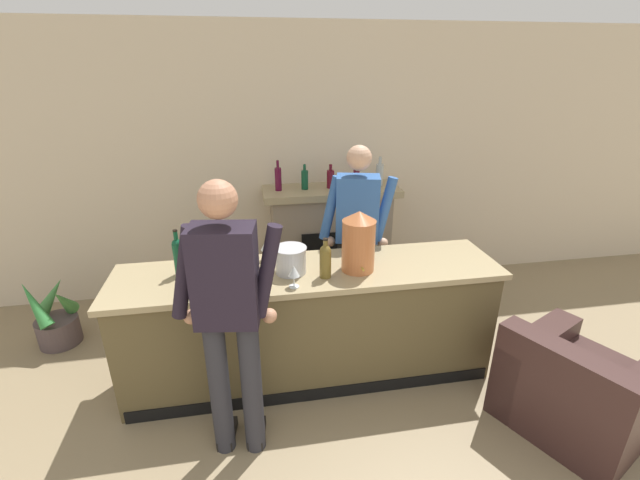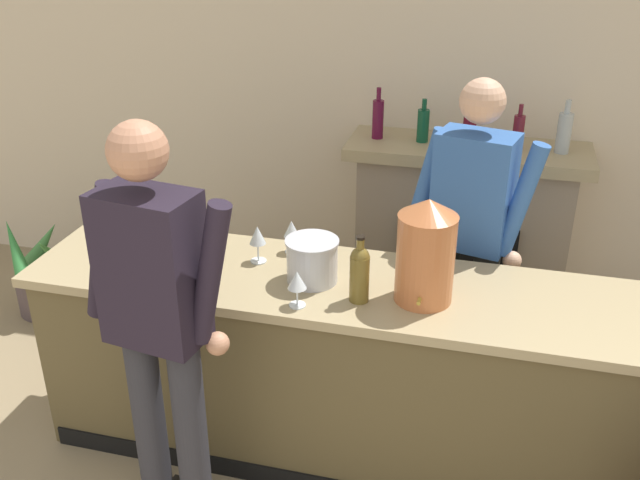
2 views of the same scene
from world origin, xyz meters
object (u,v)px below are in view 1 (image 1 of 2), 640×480
object	(u,v)px
wine_bottle_merlot_tall	(196,271)
wine_glass_front_right	(250,253)
armchair_black	(573,394)
wine_bottle_port_short	(194,262)
copper_dispenser	(359,241)
wine_bottle_cabernet_heavy	(178,255)
fireplace_stone	(330,240)
wine_glass_by_dispenser	(266,246)
potted_plant_corner	(56,321)
person_customer	(229,316)
wine_glass_front_left	(294,272)
person_bartender	(356,235)
ice_bucket_steel	(291,260)

from	to	relation	value
wine_bottle_merlot_tall	wine_glass_front_right	distance (m)	0.44
armchair_black	wine_bottle_port_short	size ratio (longest dim) A/B	3.66
copper_dispenser	wine_bottle_cabernet_heavy	distance (m)	1.29
fireplace_stone	wine_glass_front_right	distance (m)	1.60
armchair_black	wine_glass_by_dispenser	xyz separation A→B (m)	(-2.01, 1.07, 0.80)
armchair_black	wine_glass_front_right	distance (m)	2.46
potted_plant_corner	wine_bottle_cabernet_heavy	xyz separation A→B (m)	(1.25, -0.72, 0.87)
person_customer	wine_glass_front_left	world-z (taller)	person_customer
wine_bottle_port_short	wine_glass_by_dispenser	xyz separation A→B (m)	(0.51, 0.25, -0.02)
wine_bottle_port_short	wine_bottle_merlot_tall	bearing A→B (deg)	-79.78
person_bartender	copper_dispenser	world-z (taller)	person_bartender
copper_dispenser	wine_bottle_cabernet_heavy	bearing A→B (deg)	173.60
wine_bottle_merlot_tall	person_bartender	bearing A→B (deg)	29.37
wine_glass_by_dispenser	wine_glass_front_right	size ratio (longest dim) A/B	0.91
wine_glass_front_left	wine_glass_front_right	distance (m)	0.44
copper_dispenser	wine_bottle_merlot_tall	world-z (taller)	copper_dispenser
copper_dispenser	wine_glass_front_left	world-z (taller)	copper_dispenser
wine_glass_by_dispenser	person_customer	bearing A→B (deg)	-107.01
armchair_black	copper_dispenser	distance (m)	1.81
ice_bucket_steel	wine_bottle_cabernet_heavy	xyz separation A→B (m)	(-0.79, 0.10, 0.05)
person_customer	wine_glass_front_right	xyz separation A→B (m)	(0.14, 0.73, 0.06)
armchair_black	ice_bucket_steel	bearing A→B (deg)	155.80
wine_bottle_merlot_tall	fireplace_stone	bearing A→B (deg)	51.58
armchair_black	wine_bottle_cabernet_heavy	world-z (taller)	wine_bottle_cabernet_heavy
ice_bucket_steel	wine_glass_by_dispenser	world-z (taller)	ice_bucket_steel
copper_dispenser	wine_bottle_port_short	distance (m)	1.17
potted_plant_corner	wine_glass_by_dispenser	xyz separation A→B (m)	(1.88, -0.58, 0.83)
person_bartender	wine_bottle_port_short	xyz separation A→B (m)	(-1.31, -0.57, 0.12)
wine_bottle_cabernet_heavy	armchair_black	bearing A→B (deg)	-19.50
wine_glass_by_dispenser	wine_bottle_merlot_tall	bearing A→B (deg)	-140.22
person_bartender	person_customer	bearing A→B (deg)	-132.04
person_customer	wine_bottle_merlot_tall	world-z (taller)	person_customer
person_bartender	potted_plant_corner	bearing A→B (deg)	174.57
fireplace_stone	potted_plant_corner	bearing A→B (deg)	-168.09
person_customer	ice_bucket_steel	distance (m)	0.75
wine_bottle_merlot_tall	wine_glass_front_right	xyz separation A→B (m)	(0.36, 0.27, -0.02)
person_bartender	wine_glass_by_dispenser	xyz separation A→B (m)	(-0.81, -0.32, 0.09)
armchair_black	person_bartender	world-z (taller)	person_bartender
potted_plant_corner	wine_bottle_merlot_tall	size ratio (longest dim) A/B	2.10
potted_plant_corner	wine_glass_front_left	world-z (taller)	wine_glass_front_left
potted_plant_corner	wine_glass_front_right	xyz separation A→B (m)	(1.76, -0.71, 0.84)
armchair_black	person_bartender	distance (m)	1.97
person_bartender	wine_glass_front_right	world-z (taller)	person_bartender
wine_glass_front_right	person_bartender	bearing A→B (deg)	26.18
copper_dispenser	wine_glass_by_dispenser	distance (m)	0.72
fireplace_stone	person_customer	world-z (taller)	person_customer
potted_plant_corner	wine_bottle_port_short	distance (m)	1.82
person_bartender	ice_bucket_steel	distance (m)	0.86
copper_dispenser	wine_bottle_port_short	bearing A→B (deg)	178.20
person_customer	wine_bottle_port_short	size ratio (longest dim) A/B	5.90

